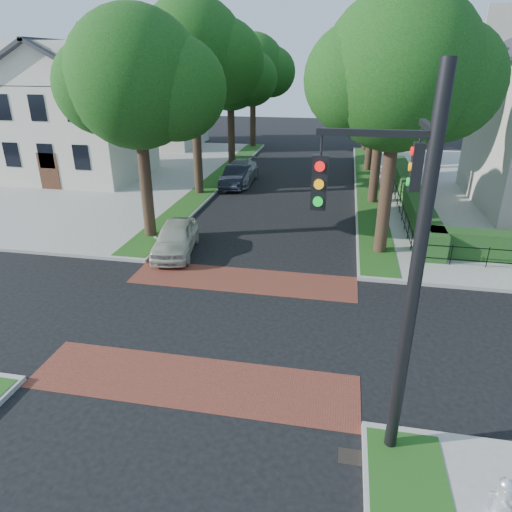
% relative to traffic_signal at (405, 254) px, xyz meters
% --- Properties ---
extents(ground, '(120.00, 120.00, 0.00)m').
position_rel_traffic_signal_xyz_m(ground, '(-4.89, 4.41, -4.71)').
color(ground, black).
rests_on(ground, ground).
extents(sidewalk_nw, '(30.00, 30.00, 0.15)m').
position_rel_traffic_signal_xyz_m(sidewalk_nw, '(-24.39, 23.41, -4.63)').
color(sidewalk_nw, gray).
rests_on(sidewalk_nw, ground).
extents(crosswalk_far, '(9.00, 2.20, 0.01)m').
position_rel_traffic_signal_xyz_m(crosswalk_far, '(-4.89, 7.61, -4.70)').
color(crosswalk_far, brown).
rests_on(crosswalk_far, ground).
extents(crosswalk_near, '(9.00, 2.20, 0.01)m').
position_rel_traffic_signal_xyz_m(crosswalk_near, '(-4.89, 1.21, -4.70)').
color(crosswalk_near, brown).
rests_on(crosswalk_near, ground).
extents(storm_drain, '(0.65, 0.45, 0.01)m').
position_rel_traffic_signal_xyz_m(storm_drain, '(-0.59, -0.59, -4.70)').
color(storm_drain, black).
rests_on(storm_drain, ground).
extents(grass_strip_ne, '(1.60, 29.80, 0.02)m').
position_rel_traffic_signal_xyz_m(grass_strip_ne, '(0.51, 23.51, -4.55)').
color(grass_strip_ne, '#204C15').
rests_on(grass_strip_ne, sidewalk_ne).
extents(grass_strip_nw, '(1.60, 29.80, 0.02)m').
position_rel_traffic_signal_xyz_m(grass_strip_nw, '(-10.29, 23.51, -4.55)').
color(grass_strip_nw, '#204C15').
rests_on(grass_strip_nw, sidewalk_nw).
extents(tree_right_near, '(7.75, 6.67, 10.66)m').
position_rel_traffic_signal_xyz_m(tree_right_near, '(0.72, 11.65, 2.92)').
color(tree_right_near, black).
rests_on(tree_right_near, sidewalk_ne).
extents(tree_right_mid, '(8.25, 7.09, 11.22)m').
position_rel_traffic_signal_xyz_m(tree_right_mid, '(0.72, 19.66, 3.28)').
color(tree_right_mid, black).
rests_on(tree_right_mid, sidewalk_ne).
extents(tree_right_far, '(7.25, 6.23, 9.74)m').
position_rel_traffic_signal_xyz_m(tree_right_far, '(0.71, 28.64, 2.20)').
color(tree_right_far, black).
rests_on(tree_right_far, sidewalk_ne).
extents(tree_right_back, '(7.50, 6.45, 10.20)m').
position_rel_traffic_signal_xyz_m(tree_right_back, '(0.72, 37.64, 2.56)').
color(tree_right_back, black).
rests_on(tree_right_back, sidewalk_ne).
extents(tree_left_near, '(7.50, 6.45, 10.20)m').
position_rel_traffic_signal_xyz_m(tree_left_near, '(-10.28, 11.64, 2.56)').
color(tree_left_near, black).
rests_on(tree_left_near, sidewalk_nw).
extents(tree_left_mid, '(8.00, 6.88, 11.48)m').
position_rel_traffic_signal_xyz_m(tree_left_mid, '(-10.28, 19.66, 3.64)').
color(tree_left_mid, black).
rests_on(tree_left_mid, sidewalk_nw).
extents(tree_left_far, '(7.00, 6.02, 9.86)m').
position_rel_traffic_signal_xyz_m(tree_left_far, '(-10.29, 28.63, 2.41)').
color(tree_left_far, black).
rests_on(tree_left_far, sidewalk_nw).
extents(tree_left_back, '(7.75, 6.66, 10.44)m').
position_rel_traffic_signal_xyz_m(tree_left_back, '(-10.28, 37.65, 2.70)').
color(tree_left_back, black).
rests_on(tree_left_back, sidewalk_nw).
extents(hedge_main_road, '(1.00, 18.00, 1.20)m').
position_rel_traffic_signal_xyz_m(hedge_main_road, '(2.81, 19.41, -3.96)').
color(hedge_main_road, '#18471C').
rests_on(hedge_main_road, sidewalk_ne).
extents(fence_main_road, '(0.06, 18.00, 0.90)m').
position_rel_traffic_signal_xyz_m(fence_main_road, '(2.01, 19.41, -4.11)').
color(fence_main_road, black).
rests_on(fence_main_road, sidewalk_ne).
extents(house_left_near, '(10.00, 9.00, 10.14)m').
position_rel_traffic_signal_xyz_m(house_left_near, '(-20.38, 22.41, 0.33)').
color(house_left_near, beige).
rests_on(house_left_near, sidewalk_nw).
extents(house_left_far, '(10.00, 9.00, 10.14)m').
position_rel_traffic_signal_xyz_m(house_left_far, '(-20.38, 36.41, 0.33)').
color(house_left_far, '#BBB7A8').
rests_on(house_left_far, sidewalk_nw).
extents(traffic_signal, '(2.17, 2.00, 8.00)m').
position_rel_traffic_signal_xyz_m(traffic_signal, '(0.00, 0.00, 0.00)').
color(traffic_signal, black).
rests_on(traffic_signal, sidewalk_se).
extents(parked_car_front, '(2.36, 4.44, 1.44)m').
position_rel_traffic_signal_xyz_m(parked_car_front, '(-8.49, 9.83, -3.99)').
color(parked_car_front, beige).
rests_on(parked_car_front, ground).
extents(parked_car_middle, '(1.56, 4.32, 1.42)m').
position_rel_traffic_signal_xyz_m(parked_car_middle, '(-8.49, 21.95, -4.00)').
color(parked_car_middle, '#1D212B').
rests_on(parked_car_middle, ground).
extents(parked_car_rear, '(2.11, 5.15, 1.49)m').
position_rel_traffic_signal_xyz_m(parked_car_rear, '(-8.49, 23.02, -3.96)').
color(parked_car_rear, gray).
rests_on(parked_car_rear, ground).
extents(fire_hydrant, '(0.50, 0.51, 0.94)m').
position_rel_traffic_signal_xyz_m(fire_hydrant, '(2.09, -1.60, -4.11)').
color(fire_hydrant, silver).
rests_on(fire_hydrant, sidewalk_se).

